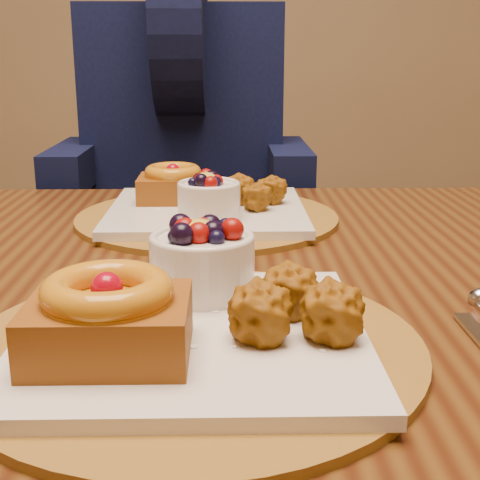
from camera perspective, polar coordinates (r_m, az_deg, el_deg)
name	(u,v)px	position (r m, az deg, el deg)	size (l,w,h in m)	color
dining_table	(203,329)	(0.79, -3.15, -7.63)	(1.60, 0.90, 0.76)	#341709
place_setting_near	(189,315)	(0.56, -4.38, -6.44)	(0.38, 0.38, 0.09)	brown
place_setting_far	(205,205)	(0.97, -2.97, 2.96)	(0.38, 0.38, 0.08)	brown
chair_far	(174,266)	(1.69, -5.68, -2.25)	(0.49, 0.49, 0.85)	black
diner	(183,98)	(1.47, -4.84, 11.95)	(0.51, 0.49, 0.84)	black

